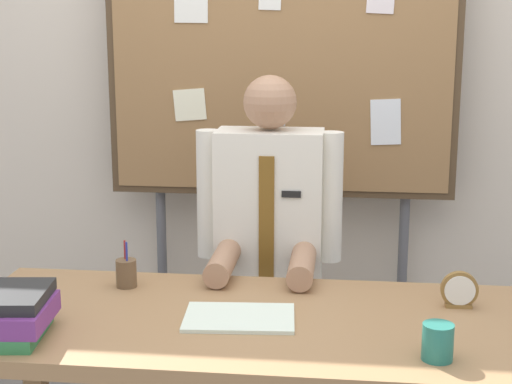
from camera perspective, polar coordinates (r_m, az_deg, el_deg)
back_wall at (r=3.50m, az=2.14°, el=8.12°), size 6.40×0.08×2.70m
desk at (r=2.39m, az=-0.54°, el=-11.23°), size 1.79×0.77×0.74m
person at (r=2.96m, az=0.97°, el=-6.20°), size 0.55×0.56×1.43m
bulletin_board at (r=3.29m, az=1.87°, el=10.00°), size 1.50×0.09×2.11m
book_stack at (r=2.31m, az=-17.87°, el=-8.65°), size 0.25×0.29×0.13m
open_notebook at (r=2.34m, az=-1.25°, el=-9.35°), size 0.35×0.25×0.01m
desk_clock at (r=2.50m, az=14.92°, el=-7.16°), size 0.12×0.04×0.12m
coffee_mug at (r=2.12m, az=13.39°, el=-10.82°), size 0.08×0.08×0.10m
pen_holder at (r=2.64m, az=-9.65°, el=-5.96°), size 0.07×0.07×0.16m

